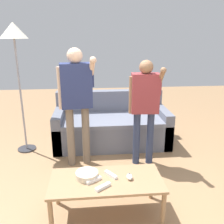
% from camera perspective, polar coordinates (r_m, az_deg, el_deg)
% --- Properties ---
extents(ground_plane, '(12.00, 12.00, 0.00)m').
position_cam_1_polar(ground_plane, '(2.84, 0.82, -20.01)').
color(ground_plane, '#93704C').
extents(couch, '(1.84, 0.91, 0.82)m').
position_cam_1_polar(couch, '(4.07, -0.19, -3.21)').
color(couch, slate).
rests_on(couch, ground).
extents(coffee_table, '(1.09, 0.51, 0.41)m').
position_cam_1_polar(coffee_table, '(2.45, -1.34, -16.60)').
color(coffee_table, '#997551').
rests_on(coffee_table, ground).
extents(snack_bowl, '(0.22, 0.22, 0.06)m').
position_cam_1_polar(snack_bowl, '(2.44, -5.94, -14.55)').
color(snack_bowl, beige).
rests_on(snack_bowl, coffee_table).
extents(game_remote_nunchuk, '(0.06, 0.09, 0.05)m').
position_cam_1_polar(game_remote_nunchuk, '(2.42, 4.17, -15.00)').
color(game_remote_nunchuk, white).
rests_on(game_remote_nunchuk, coffee_table).
extents(floor_lamp, '(0.39, 0.39, 1.92)m').
position_cam_1_polar(floor_lamp, '(3.76, -22.13, 15.73)').
color(floor_lamp, '#2D2D33').
rests_on(floor_lamp, ground).
extents(player_left, '(0.50, 0.35, 1.60)m').
position_cam_1_polar(player_left, '(3.18, -8.38, 4.11)').
color(player_left, '#756656').
rests_on(player_left, ground).
extents(player_right, '(0.42, 0.33, 1.45)m').
position_cam_1_polar(player_right, '(3.21, 7.78, 2.55)').
color(player_right, '#2D3856').
rests_on(player_right, ground).
extents(game_remote_wand_near, '(0.15, 0.12, 0.03)m').
position_cam_1_polar(game_remote_wand_near, '(2.30, -2.16, -17.25)').
color(game_remote_wand_near, white).
rests_on(game_remote_wand_near, coffee_table).
extents(game_remote_wand_far, '(0.12, 0.15, 0.03)m').
position_cam_1_polar(game_remote_wand_far, '(2.46, -0.28, -14.60)').
color(game_remote_wand_far, white).
rests_on(game_remote_wand_far, coffee_table).
extents(game_remote_wand_spare, '(0.15, 0.12, 0.03)m').
position_cam_1_polar(game_remote_wand_spare, '(2.39, -4.39, -15.76)').
color(game_remote_wand_spare, white).
rests_on(game_remote_wand_spare, coffee_table).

